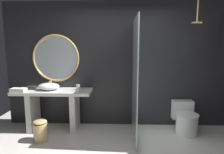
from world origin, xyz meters
name	(u,v)px	position (x,y,z in m)	size (l,w,h in m)	color
back_wall_panel	(119,65)	(0.00, 1.90, 1.30)	(4.80, 0.10, 2.60)	#232326
vanity_counter	(54,103)	(-1.32, 1.55, 0.55)	(1.54, 0.56, 0.82)	silver
vessel_sink	(49,86)	(-1.41, 1.57, 0.89)	(0.43, 0.35, 0.16)	white
tumbler_cup	(78,87)	(-0.82, 1.60, 0.88)	(0.08, 0.08, 0.10)	silver
tissue_box	(31,88)	(-1.78, 1.59, 0.86)	(0.18, 0.11, 0.07)	#282D28
round_wall_mirror	(56,58)	(-1.32, 1.81, 1.44)	(0.99, 0.05, 0.99)	tan
shower_glass_panel	(135,80)	(0.29, 1.26, 1.09)	(0.02, 1.18, 2.19)	silver
rain_shower_head	(197,20)	(1.37, 1.36, 2.16)	(0.18, 0.18, 0.41)	tan
toilet	(185,119)	(1.33, 1.51, 0.26)	(0.43, 0.63, 0.59)	white
waste_bin	(40,130)	(-1.40, 1.02, 0.20)	(0.24, 0.24, 0.40)	tan
folded_hand_towel	(18,90)	(-1.93, 1.37, 0.86)	(0.28, 0.16, 0.07)	silver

